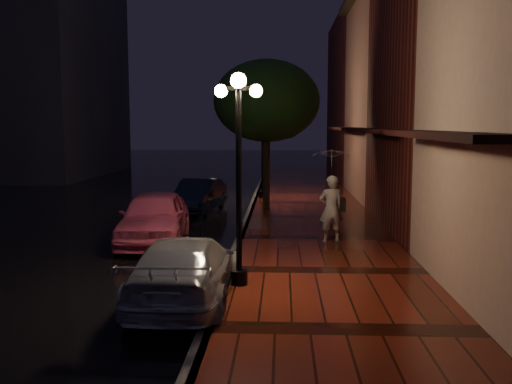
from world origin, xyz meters
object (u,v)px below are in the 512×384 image
at_px(streetlamp_near, 239,166).
at_px(streetlamp_far, 263,143).
at_px(silver_car, 185,270).
at_px(parking_meter, 240,242).
at_px(navy_car, 199,196).
at_px(pink_car, 154,217).
at_px(street_tree, 267,104).
at_px(woman_with_umbrella, 332,180).

distance_m(streetlamp_near, streetlamp_far, 14.00).
bearing_deg(streetlamp_near, streetlamp_far, 90.00).
bearing_deg(silver_car, parking_meter, -122.41).
height_order(streetlamp_near, navy_car, streetlamp_near).
bearing_deg(pink_car, navy_car, 81.28).
bearing_deg(pink_car, streetlamp_near, -63.69).
height_order(street_tree, navy_car, street_tree).
relative_size(streetlamp_near, navy_car, 1.09).
distance_m(street_tree, silver_car, 12.36).
distance_m(silver_car, parking_meter, 1.77).
xyz_separation_m(streetlamp_near, woman_with_umbrella, (2.26, 4.48, -0.72)).
xyz_separation_m(streetlamp_far, woman_with_umbrella, (2.26, -9.52, -0.72)).
bearing_deg(silver_car, streetlamp_far, -93.54).
bearing_deg(navy_car, pink_car, -86.07).
bearing_deg(woman_with_umbrella, parking_meter, 49.02).
distance_m(pink_car, navy_car, 5.99).
height_order(silver_car, woman_with_umbrella, woman_with_umbrella).
relative_size(woman_with_umbrella, parking_meter, 2.12).
xyz_separation_m(street_tree, navy_car, (-2.67, -0.32, -3.59)).
relative_size(streetlamp_near, streetlamp_far, 1.00).
bearing_deg(streetlamp_far, silver_car, -93.80).
bearing_deg(streetlamp_far, pink_car, -106.90).
xyz_separation_m(streetlamp_near, streetlamp_far, (0.00, 14.00, 0.00)).
xyz_separation_m(streetlamp_near, street_tree, (0.26, 10.99, 1.64)).
bearing_deg(street_tree, streetlamp_near, -91.35).
relative_size(silver_car, parking_meter, 3.61).
bearing_deg(streetlamp_near, parking_meter, 92.82).
bearing_deg(parking_meter, navy_car, 85.24).
relative_size(pink_car, silver_car, 1.01).
relative_size(streetlamp_near, woman_with_umbrella, 1.64).
distance_m(silver_car, woman_with_umbrella, 6.29).
bearing_deg(silver_car, street_tree, -95.75).
xyz_separation_m(streetlamp_near, pink_car, (-2.83, 4.70, -1.84)).
height_order(pink_car, navy_car, pink_car).
bearing_deg(woman_with_umbrella, pink_car, -12.14).
relative_size(navy_car, silver_car, 0.89).
distance_m(streetlamp_far, navy_car, 4.55).
height_order(street_tree, woman_with_umbrella, street_tree).
xyz_separation_m(streetlamp_far, pink_car, (-2.83, -9.30, -1.84)).
xyz_separation_m(navy_car, parking_meter, (2.37, -9.96, 0.24)).
relative_size(pink_car, navy_car, 1.13).
bearing_deg(street_tree, silver_car, -96.02).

